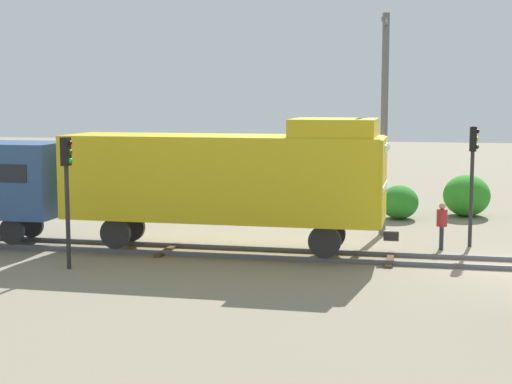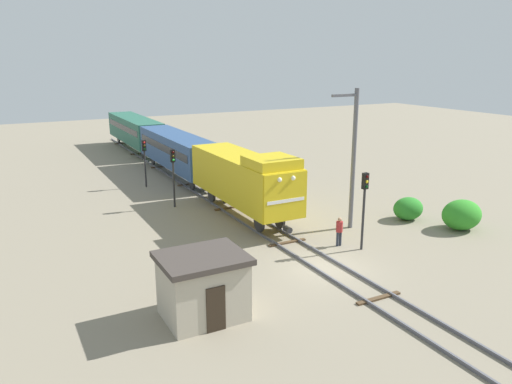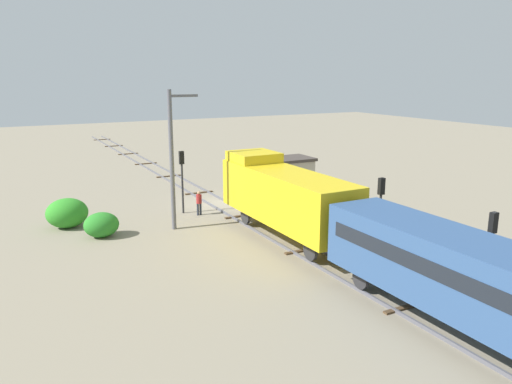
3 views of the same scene
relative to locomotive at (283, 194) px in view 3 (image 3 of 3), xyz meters
The scene contains 12 objects.
ground_plane 9.90m from the locomotive, 90.00° to the right, with size 141.12×141.12×0.00m, color gray.
railway_track 9.88m from the locomotive, 90.00° to the right, with size 2.40×94.08×0.16m.
locomotive is the anchor object (origin of this frame).
passenger_car_leading 13.34m from the locomotive, 90.00° to the left, with size 2.84×14.00×3.66m.
traffic_signal_near 8.95m from the locomotive, 69.04° to the right, with size 0.32×0.34×4.42m.
traffic_signal_mid 5.58m from the locomotive, 127.56° to the left, with size 0.32×0.34×4.22m.
traffic_signal_far 11.64m from the locomotive, 108.01° to the left, with size 0.32×0.34×3.94m.
worker_near_track 7.89m from the locomotive, 71.82° to the right, with size 0.38×0.38×1.70m.
catenary_mast 7.30m from the locomotive, 45.61° to the right, with size 1.94×0.28×8.71m.
relay_hut 13.55m from the locomotive, 123.81° to the right, with size 3.50×2.90×2.74m.
bush_near 11.09m from the locomotive, 30.74° to the right, with size 2.09×1.71×1.52m, color #297D26.
bush_mid 14.00m from the locomotive, 38.21° to the right, with size 2.61×2.14×1.90m, color #2F8B26.
Camera 3 is at (14.66, 33.62, 9.56)m, focal length 35.00 mm.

